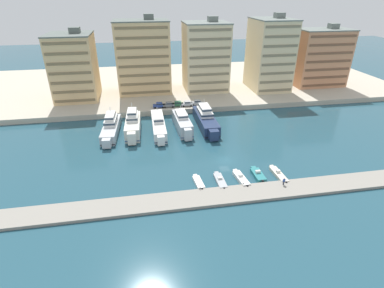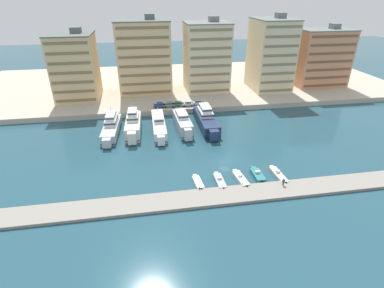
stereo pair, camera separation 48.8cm
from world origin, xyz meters
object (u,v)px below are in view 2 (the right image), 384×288
object	(u,v)px
car_green_mid_left	(178,104)
car_blue_far_left	(160,105)
yacht_white_mid_left	(159,124)
yacht_silver_center_left	(183,123)
car_silver_center_left	(188,103)
car_grey_left	(169,104)
yacht_navy_center	(206,119)
pedestrian_near_edge	(284,181)
motorboat_grey_left	(220,181)
yacht_silver_far_left	(111,127)
car_silver_center	(198,102)
motorboat_white_mid_left	(240,179)
yacht_ivory_left	(133,125)
motorboat_teal_center_left	(258,175)
motorboat_cream_center	(278,175)
motorboat_white_far_left	(198,183)

from	to	relation	value
car_green_mid_left	car_blue_far_left	bearing A→B (deg)	-178.09
yacht_white_mid_left	yacht_silver_center_left	size ratio (longest dim) A/B	1.25
car_blue_far_left	car_silver_center_left	world-z (taller)	same
car_blue_far_left	car_grey_left	distance (m)	3.36
yacht_navy_center	pedestrian_near_edge	xyz separation A→B (m)	(9.81, -35.25, -0.65)
yacht_navy_center	motorboat_grey_left	size ratio (longest dim) A/B	3.22
car_silver_center_left	yacht_navy_center	bearing A→B (deg)	-75.66
yacht_white_mid_left	motorboat_grey_left	distance (m)	32.67
yacht_silver_far_left	car_silver_center_left	world-z (taller)	yacht_silver_far_left
yacht_navy_center	car_blue_far_left	size ratio (longest dim) A/B	5.32
car_silver_center	motorboat_white_mid_left	bearing A→B (deg)	-88.16
yacht_ivory_left	car_green_mid_left	distance (m)	22.13
motorboat_teal_center_left	car_silver_center	world-z (taller)	car_silver_center
yacht_navy_center	car_silver_center_left	distance (m)	14.87
yacht_silver_center_left	car_grey_left	bearing A→B (deg)	99.21
yacht_navy_center	motorboat_white_mid_left	distance (m)	31.16
yacht_silver_far_left	motorboat_cream_center	xyz separation A→B (m)	(39.72, -30.52, -1.63)
motorboat_grey_left	car_silver_center_left	bearing A→B (deg)	90.42
yacht_white_mid_left	yacht_silver_center_left	xyz separation A→B (m)	(7.28, -0.82, 0.34)
motorboat_grey_left	car_silver_center	world-z (taller)	car_silver_center
motorboat_teal_center_left	car_silver_center_left	distance (m)	45.69
car_silver_center_left	car_green_mid_left	bearing A→B (deg)	173.65
yacht_white_mid_left	yacht_navy_center	size ratio (longest dim) A/B	0.99
yacht_white_mid_left	car_silver_center_left	size ratio (longest dim) A/B	5.29
motorboat_white_mid_left	car_blue_far_left	xyz separation A→B (m)	(-15.05, 45.62, 2.30)
motorboat_teal_center_left	pedestrian_near_edge	xyz separation A→B (m)	(3.94, -5.04, 1.18)
car_blue_far_left	car_silver_center	bearing A→B (deg)	1.70
yacht_navy_center	car_green_mid_left	bearing A→B (deg)	115.38
motorboat_white_mid_left	car_blue_far_left	distance (m)	48.10
yacht_white_mid_left	yacht_ivory_left	bearing A→B (deg)	-176.59
motorboat_cream_center	motorboat_white_mid_left	bearing A→B (deg)	-179.17
motorboat_white_mid_left	car_blue_far_left	world-z (taller)	car_blue_far_left
yacht_silver_far_left	yacht_ivory_left	bearing A→B (deg)	-4.84
yacht_white_mid_left	car_blue_far_left	bearing A→B (deg)	84.85
motorboat_white_far_left	car_green_mid_left	world-z (taller)	car_green_mid_left
motorboat_white_far_left	car_silver_center	xyz separation A→B (m)	(8.32, 45.87, 2.37)
motorboat_teal_center_left	motorboat_grey_left	bearing A→B (deg)	-174.94
motorboat_teal_center_left	motorboat_cream_center	size ratio (longest dim) A/B	0.83
motorboat_cream_center	car_blue_far_left	xyz separation A→B (m)	(-24.20, 45.49, 2.34)
pedestrian_near_edge	car_green_mid_left	bearing A→B (deg)	108.58
car_green_mid_left	car_silver_center_left	world-z (taller)	same
yacht_silver_center_left	yacht_silver_far_left	bearing A→B (deg)	177.55
motorboat_grey_left	pedestrian_near_edge	bearing A→B (deg)	-17.77
yacht_silver_center_left	car_silver_center_left	xyz separation A→B (m)	(3.95, 15.73, 0.53)
motorboat_white_mid_left	motorboat_cream_center	world-z (taller)	motorboat_cream_center
car_grey_left	car_blue_far_left	bearing A→B (deg)	178.08
motorboat_white_mid_left	motorboat_teal_center_left	xyz separation A→B (m)	(4.37, 0.85, 0.01)
car_grey_left	car_silver_center_left	xyz separation A→B (m)	(6.51, -0.04, 0.00)
yacht_silver_center_left	pedestrian_near_edge	xyz separation A→B (m)	(17.44, -33.92, -0.59)
motorboat_grey_left	motorboat_teal_center_left	xyz separation A→B (m)	(9.23, 0.82, 0.08)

